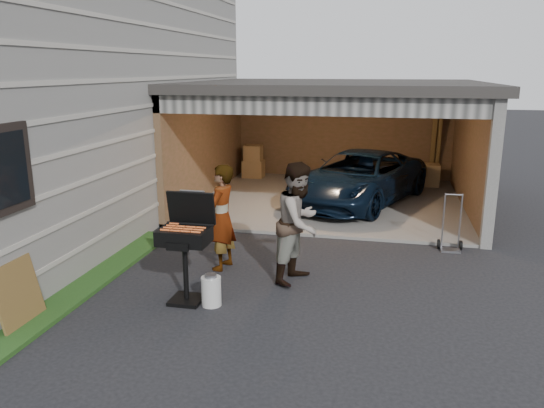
{
  "coord_description": "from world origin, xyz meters",
  "views": [
    {
      "loc": [
        2.06,
        -6.28,
        3.19
      ],
      "look_at": [
        0.35,
        1.5,
        1.15
      ],
      "focal_mm": 35.0,
      "sensor_mm": 36.0,
      "label": 1
    }
  ],
  "objects_px": {
    "propane_tank": "(211,291)",
    "minivan": "(359,180)",
    "bbq_grill": "(185,239)",
    "man": "(299,223)",
    "hand_truck": "(450,239)",
    "plywood_panel": "(18,295)",
    "woman": "(222,217)"
  },
  "relations": [
    {
      "from": "propane_tank",
      "to": "minivan",
      "type": "bearing_deg",
      "value": 74.88
    },
    {
      "from": "bbq_grill",
      "to": "man",
      "type": "bearing_deg",
      "value": 37.72
    },
    {
      "from": "minivan",
      "to": "man",
      "type": "bearing_deg",
      "value": -75.51
    },
    {
      "from": "propane_tank",
      "to": "hand_truck",
      "type": "bearing_deg",
      "value": 42.0
    },
    {
      "from": "bbq_grill",
      "to": "propane_tank",
      "type": "relative_size",
      "value": 3.7
    },
    {
      "from": "bbq_grill",
      "to": "propane_tank",
      "type": "bearing_deg",
      "value": -10.93
    },
    {
      "from": "propane_tank",
      "to": "plywood_panel",
      "type": "distance_m",
      "value": 2.45
    },
    {
      "from": "minivan",
      "to": "hand_truck",
      "type": "relative_size",
      "value": 4.22
    },
    {
      "from": "minivan",
      "to": "plywood_panel",
      "type": "height_order",
      "value": "minivan"
    },
    {
      "from": "propane_tank",
      "to": "bbq_grill",
      "type": "bearing_deg",
      "value": 169.07
    },
    {
      "from": "man",
      "to": "propane_tank",
      "type": "distance_m",
      "value": 1.71
    },
    {
      "from": "minivan",
      "to": "bbq_grill",
      "type": "height_order",
      "value": "bbq_grill"
    },
    {
      "from": "minivan",
      "to": "hand_truck",
      "type": "xyz_separation_m",
      "value": [
        1.83,
        -2.94,
        -0.41
      ]
    },
    {
      "from": "plywood_panel",
      "to": "hand_truck",
      "type": "xyz_separation_m",
      "value": [
        5.65,
        4.23,
        -0.22
      ]
    },
    {
      "from": "woman",
      "to": "bbq_grill",
      "type": "relative_size",
      "value": 1.13
    },
    {
      "from": "plywood_panel",
      "to": "woman",
      "type": "bearing_deg",
      "value": 52.74
    },
    {
      "from": "minivan",
      "to": "woman",
      "type": "height_order",
      "value": "woman"
    },
    {
      "from": "hand_truck",
      "to": "man",
      "type": "bearing_deg",
      "value": -143.09
    },
    {
      "from": "minivan",
      "to": "plywood_panel",
      "type": "bearing_deg",
      "value": -96.44
    },
    {
      "from": "minivan",
      "to": "man",
      "type": "height_order",
      "value": "man"
    },
    {
      "from": "woman",
      "to": "man",
      "type": "bearing_deg",
      "value": 88.84
    },
    {
      "from": "woman",
      "to": "hand_truck",
      "type": "distance_m",
      "value": 4.18
    },
    {
      "from": "minivan",
      "to": "propane_tank",
      "type": "bearing_deg",
      "value": -83.51
    },
    {
      "from": "minivan",
      "to": "woman",
      "type": "xyz_separation_m",
      "value": [
        -1.92,
        -4.67,
        0.25
      ]
    },
    {
      "from": "bbq_grill",
      "to": "plywood_panel",
      "type": "xyz_separation_m",
      "value": [
        -1.8,
        -1.17,
        -0.49
      ]
    },
    {
      "from": "propane_tank",
      "to": "plywood_panel",
      "type": "bearing_deg",
      "value": -153.21
    },
    {
      "from": "plywood_panel",
      "to": "hand_truck",
      "type": "bearing_deg",
      "value": 36.79
    },
    {
      "from": "woman",
      "to": "bbq_grill",
      "type": "xyz_separation_m",
      "value": [
        -0.1,
        -1.32,
        0.05
      ]
    },
    {
      "from": "woman",
      "to": "propane_tank",
      "type": "distance_m",
      "value": 1.57
    },
    {
      "from": "woman",
      "to": "hand_truck",
      "type": "xyz_separation_m",
      "value": [
        3.75,
        1.73,
        -0.66
      ]
    },
    {
      "from": "hand_truck",
      "to": "woman",
      "type": "bearing_deg",
      "value": -157.13
    },
    {
      "from": "minivan",
      "to": "bbq_grill",
      "type": "distance_m",
      "value": 6.33
    }
  ]
}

